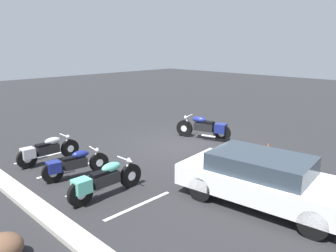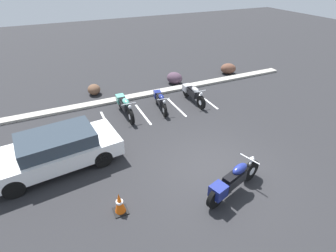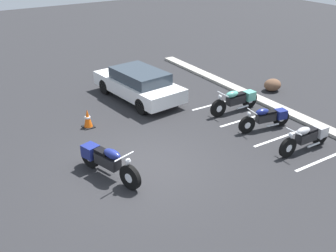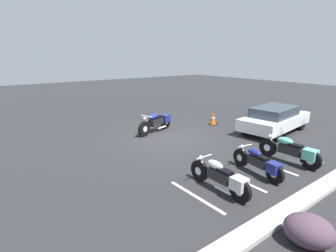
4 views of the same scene
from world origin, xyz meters
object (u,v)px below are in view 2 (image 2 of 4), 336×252
at_px(parked_bike_2, 192,93).
at_px(traffic_cone, 120,203).
at_px(landscape_rock_2, 175,78).
at_px(motorcycle_navy_featured, 232,181).
at_px(landscape_rock_0, 94,89).
at_px(parked_bike_0, 124,105).
at_px(car_white, 55,150).
at_px(landscape_rock_1, 228,69).
at_px(parked_bike_1, 160,100).

relative_size(parked_bike_2, traffic_cone, 3.13).
bearing_deg(parked_bike_2, landscape_rock_2, 175.36).
distance_m(motorcycle_navy_featured, landscape_rock_0, 9.32).
bearing_deg(landscape_rock_0, parked_bike_0, -73.12).
relative_size(motorcycle_navy_featured, car_white, 0.53).
relative_size(landscape_rock_1, traffic_cone, 1.37).
height_order(parked_bike_1, traffic_cone, parked_bike_1).
bearing_deg(traffic_cone, parked_bike_0, 71.89).
bearing_deg(traffic_cone, landscape_rock_0, 83.67).
relative_size(parked_bike_2, landscape_rock_2, 2.26).
bearing_deg(car_white, traffic_cone, 109.82).
bearing_deg(parked_bike_1, traffic_cone, -24.08).
bearing_deg(parked_bike_1, motorcycle_navy_featured, 6.96).
bearing_deg(parked_bike_2, motorcycle_navy_featured, -18.30).
xyz_separation_m(car_white, landscape_rock_0, (2.31, 5.45, -0.41)).
bearing_deg(landscape_rock_2, landscape_rock_1, 0.74).
distance_m(car_white, traffic_cone, 3.17).
height_order(parked_bike_0, landscape_rock_1, parked_bike_0).
relative_size(parked_bike_1, landscape_rock_2, 2.14).
height_order(car_white, traffic_cone, car_white).
xyz_separation_m(landscape_rock_0, landscape_rock_2, (4.59, -0.45, 0.06)).
bearing_deg(parked_bike_2, landscape_rock_1, 122.47).
distance_m(landscape_rock_0, landscape_rock_1, 8.43).
bearing_deg(motorcycle_navy_featured, landscape_rock_2, 58.53).
xyz_separation_m(car_white, landscape_rock_2, (6.89, 5.00, -0.35)).
relative_size(parked_bike_1, landscape_rock_1, 2.15).
height_order(parked_bike_1, landscape_rock_0, parked_bike_1).
bearing_deg(traffic_cone, landscape_rock_2, 54.87).
height_order(parked_bike_0, landscape_rock_2, parked_bike_0).
xyz_separation_m(car_white, landscape_rock_1, (10.73, 5.05, -0.36)).
distance_m(landscape_rock_2, traffic_cone, 9.57).
xyz_separation_m(parked_bike_2, landscape_rock_1, (4.05, 2.55, -0.14)).
distance_m(car_white, landscape_rock_2, 8.52).
relative_size(landscape_rock_1, landscape_rock_2, 0.99).
distance_m(parked_bike_1, car_white, 5.51).
bearing_deg(parked_bike_0, landscape_rock_1, 107.49).
height_order(parked_bike_0, traffic_cone, parked_bike_0).
bearing_deg(car_white, landscape_rock_0, -119.30).
xyz_separation_m(landscape_rock_2, traffic_cone, (-5.50, -7.82, -0.00)).
bearing_deg(traffic_cone, parked_bike_2, 45.15).
relative_size(parked_bike_0, parked_bike_1, 1.11).
bearing_deg(landscape_rock_2, parked_bike_0, -147.38).
height_order(landscape_rock_1, traffic_cone, traffic_cone).
distance_m(landscape_rock_1, traffic_cone, 12.21).
xyz_separation_m(landscape_rock_1, traffic_cone, (-9.34, -7.87, 0.01)).
bearing_deg(landscape_rock_2, traffic_cone, -125.13).
height_order(parked_bike_0, car_white, car_white).
bearing_deg(landscape_rock_1, landscape_rock_2, -179.26).
bearing_deg(parked_bike_1, landscape_rock_2, 150.92).
relative_size(car_white, landscape_rock_0, 5.77).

